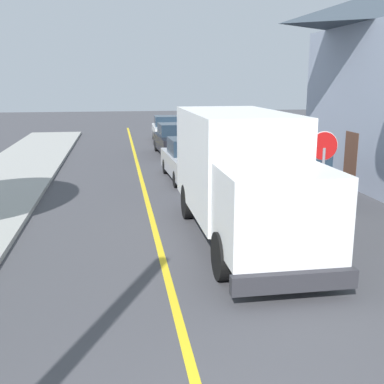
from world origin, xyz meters
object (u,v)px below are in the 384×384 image
(parked_car_mid, at_px, (174,140))
(parked_van_across, at_px, (298,175))
(parked_car_far, at_px, (167,129))
(parked_car_near, at_px, (190,160))
(box_truck, at_px, (241,171))
(stop_sign, at_px, (323,160))

(parked_car_mid, xyz_separation_m, parked_van_across, (3.04, -10.47, 0.00))
(parked_car_far, bearing_deg, parked_car_near, -91.72)
(box_truck, relative_size, parked_car_far, 1.62)
(box_truck, distance_m, parked_car_far, 20.03)
(parked_car_far, xyz_separation_m, parked_van_across, (2.85, -16.13, 0.00))
(parked_car_near, bearing_deg, parked_car_far, 88.28)
(parked_car_near, xyz_separation_m, stop_sign, (2.64, -6.94, 1.06))
(parked_car_near, bearing_deg, stop_sign, -69.18)
(parked_van_across, bearing_deg, parked_car_near, 131.06)
(parked_car_far, relative_size, parked_van_across, 1.00)
(parked_car_mid, bearing_deg, parked_car_far, 87.98)
(parked_car_far, distance_m, parked_van_across, 16.38)
(box_truck, height_order, stop_sign, box_truck)
(parked_car_near, distance_m, parked_car_mid, 6.78)
(parked_car_far, bearing_deg, stop_sign, -83.34)
(stop_sign, bearing_deg, parked_car_near, 110.82)
(parked_car_far, distance_m, stop_sign, 19.53)
(parked_car_mid, height_order, parked_van_across, same)
(stop_sign, bearing_deg, box_truck, -165.52)
(parked_van_across, height_order, stop_sign, stop_sign)
(box_truck, distance_m, stop_sign, 2.56)
(parked_car_mid, xyz_separation_m, parked_car_far, (0.20, 5.66, 0.00))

